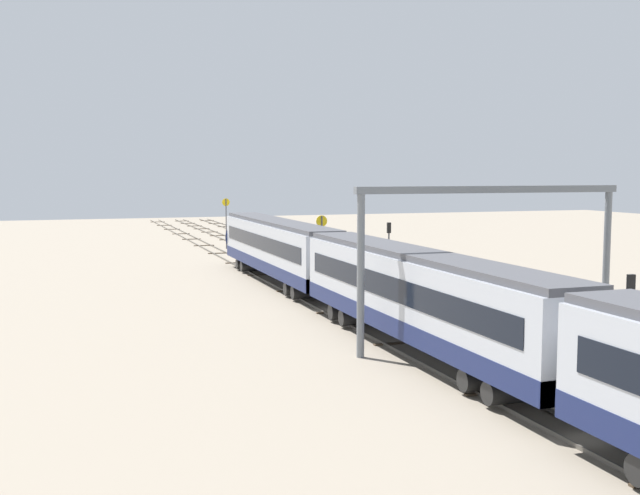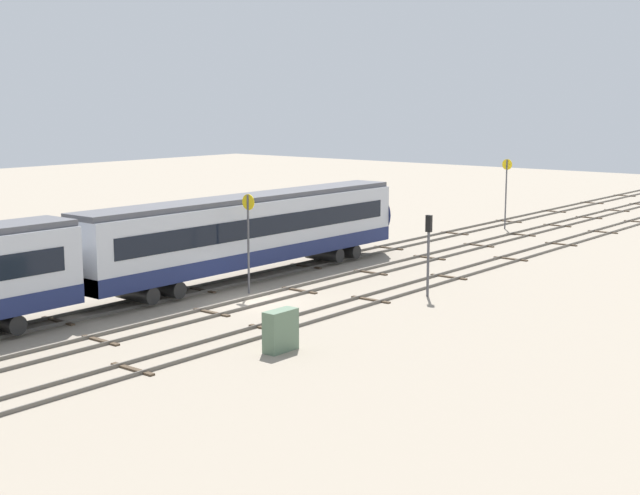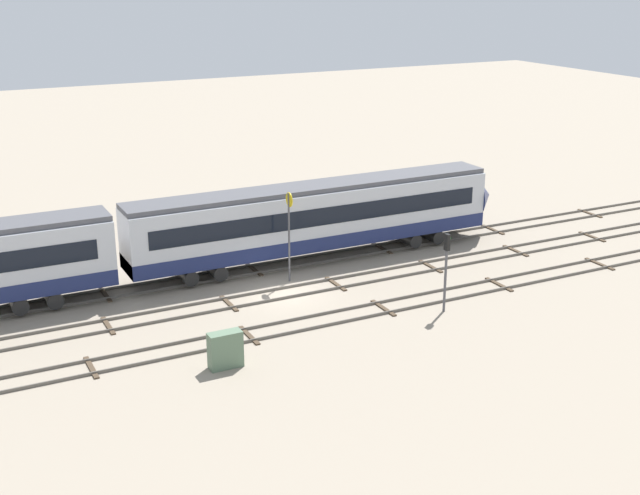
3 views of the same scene
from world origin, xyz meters
The scene contains 7 objects.
ground_plane centered at (0.00, 0.00, 0.00)m, with size 189.69×189.69×0.00m, color gray.
track_near_foreground centered at (0.00, -4.41, 0.07)m, with size 173.69×2.40×0.16m.
track_second_near centered at (0.00, 0.00, 0.07)m, with size 173.69×2.40×0.16m.
track_with_train centered at (0.00, 4.41, 0.07)m, with size 173.69×2.40×0.16m.
speed_sign_mid_trackside centered at (1.18, 1.75, 3.45)m, with size 0.14×0.86×5.43m.
signal_light_trackside_approach centered at (6.70, -6.18, 2.88)m, with size 0.31×0.32×4.39m.
relay_cabinet centered at (-6.21, -7.12, 0.88)m, with size 1.60×0.68×1.76m.
Camera 3 is at (-18.05, -40.24, 17.62)m, focal length 46.69 mm.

